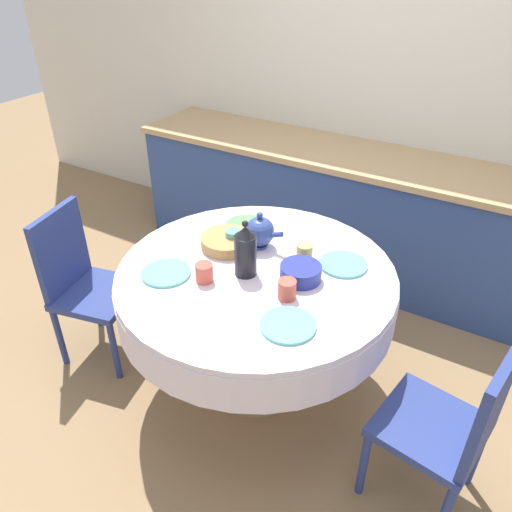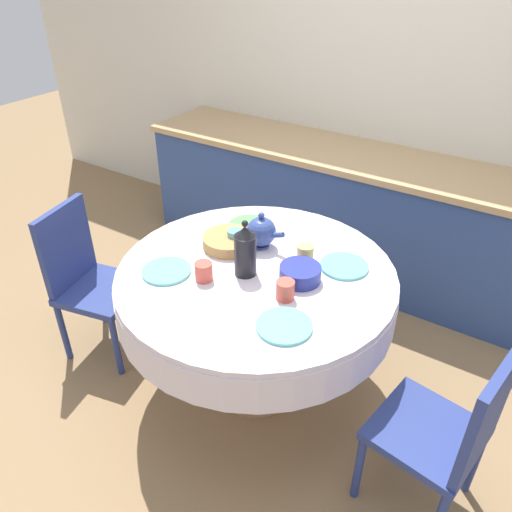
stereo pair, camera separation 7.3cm
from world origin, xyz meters
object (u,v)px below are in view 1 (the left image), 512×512
(chair_left, at_px, (453,424))
(chair_right, at_px, (83,280))
(teapot, at_px, (260,232))
(coffee_carafe, at_px, (245,251))

(chair_left, bearing_deg, chair_right, 100.83)
(chair_left, relative_size, chair_right, 1.00)
(chair_left, xyz_separation_m, teapot, (-1.08, 0.36, 0.37))
(coffee_carafe, distance_m, teapot, 0.25)
(chair_right, relative_size, coffee_carafe, 3.23)
(chair_left, relative_size, coffee_carafe, 3.23)
(chair_left, height_order, coffee_carafe, coffee_carafe)
(chair_left, xyz_separation_m, chair_right, (-1.97, -0.05, 0.00))
(chair_left, distance_m, chair_right, 1.97)
(chair_right, bearing_deg, coffee_carafe, 87.70)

